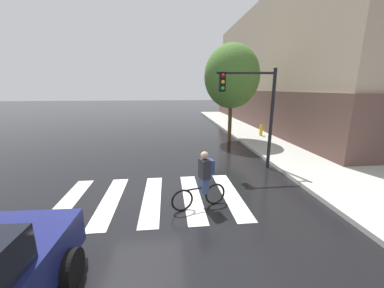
# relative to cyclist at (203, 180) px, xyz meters

# --- Properties ---
(ground_plane) EXTENTS (120.00, 120.00, 0.00)m
(ground_plane) POSITION_rel_cyclist_xyz_m (-1.83, 0.67, -0.84)
(ground_plane) COLOR black
(crosswalk_stripes) EXTENTS (5.66, 3.33, 0.01)m
(crosswalk_stripes) POSITION_rel_cyclist_xyz_m (-1.53, 0.67, -0.84)
(crosswalk_stripes) COLOR silver
(crosswalk_stripes) RESTS_ON ground
(cyclist) EXTENTS (1.66, 0.54, 1.69)m
(cyclist) POSITION_rel_cyclist_xyz_m (0.00, 0.00, 0.00)
(cyclist) COLOR black
(cyclist) RESTS_ON ground
(traffic_light_near) EXTENTS (2.47, 0.28, 4.20)m
(traffic_light_near) POSITION_rel_cyclist_xyz_m (2.54, 3.06, 2.02)
(traffic_light_near) COLOR black
(traffic_light_near) RESTS_ON ground
(fire_hydrant) EXTENTS (0.33, 0.22, 0.78)m
(fire_hydrant) POSITION_rel_cyclist_xyz_m (5.56, 9.07, -0.31)
(fire_hydrant) COLOR gold
(fire_hydrant) RESTS_ON sidewalk
(street_tree_near) EXTENTS (3.43, 3.43, 6.09)m
(street_tree_near) POSITION_rel_cyclist_xyz_m (3.08, 8.38, 3.27)
(street_tree_near) COLOR #4C3823
(street_tree_near) RESTS_ON ground
(corner_building) EXTENTS (15.96, 23.47, 10.23)m
(corner_building) POSITION_rel_cyclist_xyz_m (14.40, 14.11, 4.23)
(corner_building) COLOR brown
(corner_building) RESTS_ON ground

